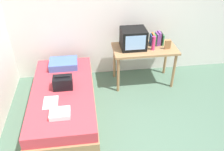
# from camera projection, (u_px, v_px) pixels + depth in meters

# --- Properties ---
(ground_plane) EXTENTS (8.00, 8.00, 0.00)m
(ground_plane) POSITION_uv_depth(u_px,v_px,m) (134.00, 144.00, 3.46)
(ground_plane) COLOR #4C6B56
(wall_back) EXTENTS (5.20, 0.10, 2.60)m
(wall_back) POSITION_uv_depth(u_px,v_px,m) (115.00, 10.00, 4.37)
(wall_back) COLOR silver
(wall_back) RESTS_ON ground
(bed) EXTENTS (1.00, 2.00, 0.47)m
(bed) POSITION_uv_depth(u_px,v_px,m) (64.00, 101.00, 3.89)
(bed) COLOR #9E754C
(bed) RESTS_ON ground
(desk) EXTENTS (1.16, 0.60, 0.75)m
(desk) POSITION_uv_depth(u_px,v_px,m) (144.00, 52.00, 4.39)
(desk) COLOR #9E754C
(desk) RESTS_ON ground
(tv) EXTENTS (0.44, 0.39, 0.36)m
(tv) POSITION_uv_depth(u_px,v_px,m) (133.00, 39.00, 4.24)
(tv) COLOR black
(tv) RESTS_ON desk
(water_bottle) EXTENTS (0.06, 0.06, 0.26)m
(water_bottle) POSITION_uv_depth(u_px,v_px,m) (154.00, 43.00, 4.20)
(water_bottle) COLOR #E53372
(water_bottle) RESTS_ON desk
(book_row) EXTENTS (0.23, 0.17, 0.25)m
(book_row) POSITION_uv_depth(u_px,v_px,m) (157.00, 39.00, 4.39)
(book_row) COLOR #2D5699
(book_row) RESTS_ON desk
(picture_frame) EXTENTS (0.11, 0.02, 0.17)m
(picture_frame) POSITION_uv_depth(u_px,v_px,m) (168.00, 45.00, 4.25)
(picture_frame) COLOR olive
(picture_frame) RESTS_ON desk
(pillow) EXTENTS (0.50, 0.36, 0.13)m
(pillow) POSITION_uv_depth(u_px,v_px,m) (64.00, 64.00, 4.29)
(pillow) COLOR #4766AD
(pillow) RESTS_ON bed
(handbag) EXTENTS (0.30, 0.20, 0.22)m
(handbag) POSITION_uv_depth(u_px,v_px,m) (63.00, 83.00, 3.74)
(handbag) COLOR black
(handbag) RESTS_ON bed
(magazine) EXTENTS (0.21, 0.29, 0.01)m
(magazine) POSITION_uv_depth(u_px,v_px,m) (51.00, 102.00, 3.50)
(magazine) COLOR white
(magazine) RESTS_ON bed
(remote_dark) EXTENTS (0.04, 0.16, 0.02)m
(remote_dark) POSITION_uv_depth(u_px,v_px,m) (66.00, 112.00, 3.32)
(remote_dark) COLOR black
(remote_dark) RESTS_ON bed
(remote_silver) EXTENTS (0.04, 0.14, 0.02)m
(remote_silver) POSITION_uv_depth(u_px,v_px,m) (54.00, 82.00, 3.91)
(remote_silver) COLOR #B7B7BC
(remote_silver) RESTS_ON bed
(folded_towel) EXTENTS (0.28, 0.22, 0.07)m
(folded_towel) POSITION_uv_depth(u_px,v_px,m) (60.00, 113.00, 3.26)
(folded_towel) COLOR white
(folded_towel) RESTS_ON bed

